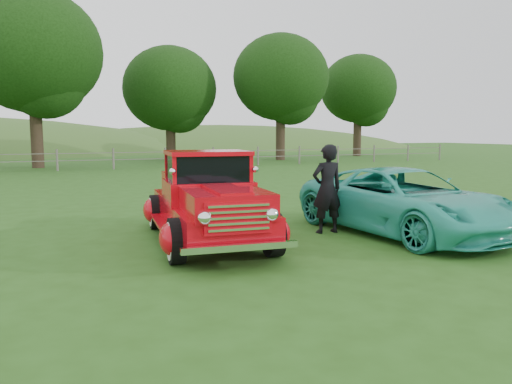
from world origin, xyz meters
name	(u,v)px	position (x,y,z in m)	size (l,w,h in m)	color
ground	(279,259)	(0.00, 0.00, 0.00)	(140.00, 140.00, 0.00)	#244C14
distant_hills	(43,186)	(-4.08, 59.46, -4.55)	(116.00, 60.00, 18.00)	#375E22
fence_line	(113,159)	(0.00, 22.00, 0.60)	(48.00, 0.12, 1.20)	#686258
tree_near_west	(32,51)	(-4.00, 25.00, 6.80)	(8.00, 8.00, 10.42)	#2F2117
tree_near_east	(170,89)	(5.00, 29.00, 5.25)	(6.80, 6.80, 8.33)	#2F2117
tree_mid_east	(281,78)	(13.00, 27.00, 6.17)	(7.20, 7.20, 9.44)	#2F2117
tree_far_east	(358,89)	(22.00, 30.00, 5.86)	(6.60, 6.60, 8.86)	#2F2117
red_pickup	(207,201)	(-0.72, 1.76, 0.80)	(2.58, 5.13, 1.78)	black
teal_sedan	(404,201)	(3.30, 0.87, 0.69)	(2.29, 4.98, 1.38)	#2CB39C
man	(327,189)	(1.87, 1.58, 0.94)	(0.69, 0.45, 1.88)	black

